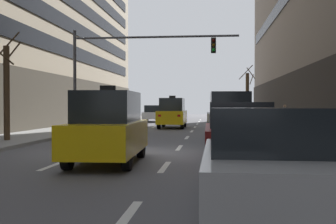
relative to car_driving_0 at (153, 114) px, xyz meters
name	(u,v)px	position (x,y,z in m)	size (l,w,h in m)	color
ground_plane	(130,153)	(2.97, -26.63, -0.80)	(120.00, 120.00, 0.00)	#515156
sidewalk_right	(323,154)	(9.43, -26.63, -0.73)	(3.62, 80.00, 0.14)	gray
lane_stripe_l1_s3	(54,165)	(1.43, -29.63, -0.80)	(0.16, 2.00, 0.01)	silver
lane_stripe_l1_s4	(102,147)	(1.43, -24.63, -0.80)	(0.16, 2.00, 0.01)	silver
lane_stripe_l1_s5	(127,137)	(1.43, -19.63, -0.80)	(0.16, 2.00, 0.01)	silver
lane_stripe_l1_s6	(143,131)	(1.43, -14.63, -0.80)	(0.16, 2.00, 0.01)	silver
lane_stripe_l1_s7	(154,127)	(1.43, -9.63, -0.80)	(0.16, 2.00, 0.01)	silver
lane_stripe_l1_s8	(162,124)	(1.43, -4.63, -0.80)	(0.16, 2.00, 0.01)	silver
lane_stripe_l1_s9	(168,122)	(1.43, 0.37, -0.80)	(0.16, 2.00, 0.01)	silver
lane_stripe_l1_s10	(173,120)	(1.43, 5.37, -0.80)	(0.16, 2.00, 0.01)	silver
lane_stripe_l2_s2	(126,217)	(4.52, -34.63, -0.80)	(0.16, 2.00, 0.01)	silver
lane_stripe_l2_s3	(165,167)	(4.52, -29.63, -0.80)	(0.16, 2.00, 0.01)	silver
lane_stripe_l2_s4	(179,148)	(4.52, -24.63, -0.80)	(0.16, 2.00, 0.01)	silver
lane_stripe_l2_s5	(187,138)	(4.52, -19.63, -0.80)	(0.16, 2.00, 0.01)	silver
lane_stripe_l2_s6	(192,131)	(4.52, -14.63, -0.80)	(0.16, 2.00, 0.01)	silver
lane_stripe_l2_s7	(195,127)	(4.52, -9.63, -0.80)	(0.16, 2.00, 0.01)	silver
lane_stripe_l2_s8	(197,124)	(4.52, -4.63, -0.80)	(0.16, 2.00, 0.01)	silver
lane_stripe_l2_s9	(199,122)	(4.52, 0.37, -0.80)	(0.16, 2.00, 0.01)	silver
lane_stripe_l2_s10	(200,120)	(4.52, 5.37, -0.80)	(0.16, 2.00, 0.01)	silver
car_driving_0	(153,114)	(0.00, 0.00, 0.00)	(1.99, 4.42, 1.63)	black
taxi_driving_1	(110,119)	(-0.01, -17.59, 0.04)	(1.97, 4.58, 1.89)	black
taxi_driving_2	(108,128)	(2.83, -29.09, 0.22)	(1.91, 4.29, 2.22)	black
taxi_driving_3	(172,113)	(2.94, -10.93, 0.27)	(1.86, 4.45, 2.34)	black
car_parked_0	(263,161)	(6.57, -34.15, 0.00)	(1.85, 4.35, 1.63)	black
car_parked_1	(239,132)	(6.57, -28.34, 0.06)	(1.99, 4.67, 1.75)	black
car_parked_2	(229,117)	(6.57, -21.75, 0.31)	(2.06, 4.69, 2.24)	black
traffic_signal_0	(126,60)	(0.96, -17.56, 3.43)	(9.43, 0.35, 5.81)	#4C4C51
street_tree_0	(247,96)	(9.08, -1.67, 1.68)	(1.49, 1.50, 5.32)	#4C3823
street_tree_1	(6,89)	(-3.14, -23.48, 1.55)	(1.75, 1.83, 4.89)	#4C3823
pedestrian_0	(285,114)	(10.69, -12.08, 0.22)	(0.50, 0.31, 1.55)	#383D59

